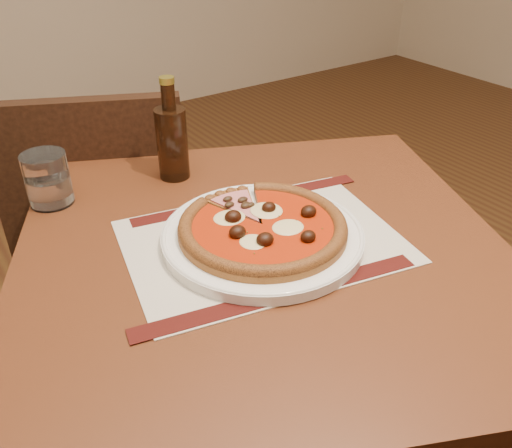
{
  "coord_description": "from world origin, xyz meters",
  "views": [
    {
      "loc": [
        -1.2,
        -0.23,
        1.25
      ],
      "look_at": [
        -0.78,
        0.39,
        0.78
      ],
      "focal_mm": 38.0,
      "sensor_mm": 36.0,
      "label": 1
    }
  ],
  "objects_px": {
    "pizza": "(263,226)",
    "water_glass": "(48,179)",
    "chair_far": "(108,227)",
    "plate": "(263,236)",
    "bottle": "(172,140)",
    "table": "(262,293)"
  },
  "relations": [
    {
      "from": "pizza",
      "to": "water_glass",
      "type": "distance_m",
      "value": 0.41
    },
    {
      "from": "chair_far",
      "to": "plate",
      "type": "bearing_deg",
      "value": 122.66
    },
    {
      "from": "pizza",
      "to": "bottle",
      "type": "bearing_deg",
      "value": 91.8
    },
    {
      "from": "pizza",
      "to": "chair_far",
      "type": "bearing_deg",
      "value": 97.76
    },
    {
      "from": "plate",
      "to": "pizza",
      "type": "xyz_separation_m",
      "value": [
        -0.0,
        -0.0,
        0.02
      ]
    },
    {
      "from": "chair_far",
      "to": "bottle",
      "type": "relative_size",
      "value": 4.31
    },
    {
      "from": "plate",
      "to": "bottle",
      "type": "distance_m",
      "value": 0.3
    },
    {
      "from": "chair_far",
      "to": "pizza",
      "type": "distance_m",
      "value": 0.65
    },
    {
      "from": "water_glass",
      "to": "bottle",
      "type": "bearing_deg",
      "value": -8.14
    },
    {
      "from": "plate",
      "to": "bottle",
      "type": "relative_size",
      "value": 1.63
    },
    {
      "from": "pizza",
      "to": "bottle",
      "type": "xyz_separation_m",
      "value": [
        -0.01,
        0.3,
        0.05
      ]
    },
    {
      "from": "pizza",
      "to": "table",
      "type": "bearing_deg",
      "value": -122.13
    },
    {
      "from": "chair_far",
      "to": "bottle",
      "type": "height_order",
      "value": "bottle"
    },
    {
      "from": "pizza",
      "to": "water_glass",
      "type": "xyz_separation_m",
      "value": [
        -0.25,
        0.33,
        0.02
      ]
    },
    {
      "from": "table",
      "to": "plate",
      "type": "xyz_separation_m",
      "value": [
        0.0,
        0.01,
        0.11
      ]
    },
    {
      "from": "water_glass",
      "to": "plate",
      "type": "bearing_deg",
      "value": -53.19
    },
    {
      "from": "pizza",
      "to": "bottle",
      "type": "relative_size",
      "value": 1.36
    },
    {
      "from": "bottle",
      "to": "water_glass",
      "type": "bearing_deg",
      "value": 171.86
    },
    {
      "from": "chair_far",
      "to": "water_glass",
      "type": "distance_m",
      "value": 0.42
    },
    {
      "from": "pizza",
      "to": "plate",
      "type": "bearing_deg",
      "value": 88.77
    },
    {
      "from": "table",
      "to": "plate",
      "type": "distance_m",
      "value": 0.11
    },
    {
      "from": "table",
      "to": "pizza",
      "type": "relative_size",
      "value": 3.82
    }
  ]
}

